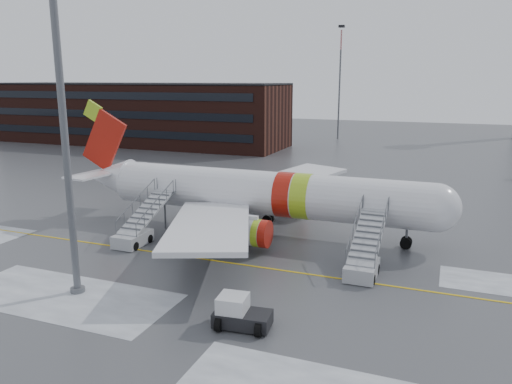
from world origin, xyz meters
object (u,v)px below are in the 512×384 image
at_px(airliner, 254,193).
at_px(airstair_aft, 138,230).
at_px(pushback_tug, 239,313).
at_px(airstair_fwd, 364,259).
at_px(light_mast_near, 58,53).

height_order(airliner, airstair_aft, airliner).
xyz_separation_m(airliner, pushback_tug, (5.67, -16.62, -2.64)).
distance_m(airliner, airstair_fwd, 12.74).
xyz_separation_m(airstair_aft, pushback_tug, (13.33, -10.09, -0.29)).
distance_m(pushback_tug, light_mast_near, 17.79).
relative_size(airliner, airstair_fwd, 4.55).
bearing_deg(airstair_fwd, pushback_tug, -116.44).
xyz_separation_m(airliner, light_mast_near, (-5.59, -16.20, 11.12)).
relative_size(airliner, light_mast_near, 1.24).
distance_m(airliner, light_mast_near, 20.43).
bearing_deg(airstair_fwd, airliner, 148.54).
bearing_deg(airliner, pushback_tug, -71.18).
xyz_separation_m(airstair_fwd, airstair_aft, (-18.34, 0.00, 0.00)).
bearing_deg(pushback_tug, airliner, 108.82).
relative_size(airliner, pushback_tug, 10.86).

